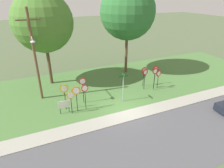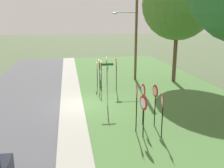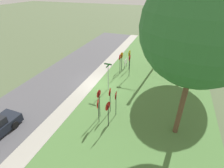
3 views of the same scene
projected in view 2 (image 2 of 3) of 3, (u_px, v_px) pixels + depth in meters
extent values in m
plane|color=#4C5B3D|center=(83.00, 105.00, 17.99)|extent=(160.00, 160.00, 0.00)
cube|color=#4C4C51|center=(12.00, 109.00, 17.20)|extent=(44.00, 6.40, 0.01)
cube|color=#99968C|center=(72.00, 106.00, 17.85)|extent=(44.00, 1.60, 0.06)
cube|color=#477038|center=(164.00, 101.00, 18.98)|extent=(44.00, 12.00, 0.04)
cylinder|color=black|center=(101.00, 78.00, 21.13)|extent=(0.06, 0.06, 2.28)
cylinder|color=red|center=(101.00, 65.00, 20.85)|extent=(0.66, 0.04, 0.65)
cylinder|color=white|center=(100.00, 65.00, 20.84)|extent=(0.51, 0.02, 0.51)
cylinder|color=black|center=(97.00, 76.00, 22.43)|extent=(0.06, 0.06, 1.96)
cylinder|color=gold|center=(97.00, 66.00, 22.19)|extent=(0.70, 0.04, 0.70)
cylinder|color=white|center=(96.00, 66.00, 22.19)|extent=(0.54, 0.02, 0.54)
cylinder|color=black|center=(116.00, 77.00, 21.18)|extent=(0.06, 0.06, 2.42)
cylinder|color=red|center=(116.00, 63.00, 20.88)|extent=(0.69, 0.06, 0.69)
cylinder|color=white|center=(116.00, 63.00, 20.87)|extent=(0.54, 0.03, 0.54)
cylinder|color=black|center=(100.00, 76.00, 21.90)|extent=(0.06, 0.06, 2.22)
cylinder|color=orange|center=(99.00, 64.00, 21.63)|extent=(0.79, 0.15, 0.79)
cylinder|color=white|center=(99.00, 64.00, 21.63)|extent=(0.61, 0.10, 0.62)
cylinder|color=black|center=(107.00, 73.00, 22.89)|extent=(0.06, 0.06, 2.26)
cylinder|color=gold|center=(106.00, 61.00, 22.61)|extent=(0.80, 0.10, 0.80)
cylinder|color=white|center=(106.00, 61.00, 22.61)|extent=(0.62, 0.07, 0.62)
cylinder|color=black|center=(143.00, 107.00, 14.41)|extent=(0.06, 0.06, 2.14)
cone|color=red|center=(143.00, 90.00, 14.15)|extent=(0.69, 0.07, 0.69)
cone|color=silver|center=(143.00, 90.00, 14.15)|extent=(0.47, 0.05, 0.47)
cylinder|color=black|center=(136.00, 111.00, 13.47)|extent=(0.06, 0.06, 2.36)
cone|color=red|center=(136.00, 91.00, 13.18)|extent=(0.68, 0.09, 0.68)
cone|color=silver|center=(136.00, 91.00, 13.18)|extent=(0.46, 0.05, 0.46)
cylinder|color=black|center=(162.00, 118.00, 12.86)|extent=(0.06, 0.06, 2.06)
cone|color=red|center=(162.00, 100.00, 12.61)|extent=(0.71, 0.16, 0.72)
cone|color=silver|center=(162.00, 100.00, 12.61)|extent=(0.48, 0.10, 0.49)
cylinder|color=black|center=(143.00, 119.00, 12.93)|extent=(0.06, 0.06, 1.92)
cone|color=red|center=(143.00, 103.00, 12.70)|extent=(0.76, 0.18, 0.77)
cone|color=white|center=(143.00, 103.00, 12.70)|extent=(0.51, 0.12, 0.52)
cylinder|color=black|center=(155.00, 108.00, 14.29)|extent=(0.06, 0.06, 2.11)
cone|color=red|center=(155.00, 91.00, 14.03)|extent=(0.71, 0.10, 0.71)
cone|color=white|center=(155.00, 91.00, 14.03)|extent=(0.48, 0.06, 0.49)
cylinder|color=#9EA0A8|center=(107.00, 87.00, 17.39)|extent=(0.07, 0.07, 2.69)
cylinder|color=#9EA0A8|center=(107.00, 68.00, 17.05)|extent=(0.09, 0.09, 0.03)
cube|color=#19511E|center=(107.00, 67.00, 17.03)|extent=(0.96, 0.07, 0.15)
cube|color=#19511E|center=(107.00, 64.00, 16.99)|extent=(0.06, 0.82, 0.15)
cylinder|color=brown|center=(136.00, 34.00, 24.36)|extent=(0.24, 0.24, 8.91)
cylinder|color=#9EA0A8|center=(126.00, 12.00, 23.69)|extent=(0.08, 2.09, 0.08)
ellipsoid|color=#B7B7BC|center=(115.00, 13.00, 23.54)|extent=(0.40, 0.56, 0.18)
cylinder|color=black|center=(100.00, 81.00, 23.61)|extent=(0.05, 0.05, 0.55)
cylinder|color=black|center=(101.00, 83.00, 22.87)|extent=(0.05, 0.05, 0.55)
cube|color=white|center=(100.00, 75.00, 23.08)|extent=(1.10, 0.06, 0.70)
cylinder|color=brown|center=(175.00, 53.00, 23.98)|extent=(0.36, 0.36, 5.53)
sphere|color=#47752D|center=(178.00, 4.00, 22.88)|extent=(6.47, 6.47, 6.47)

